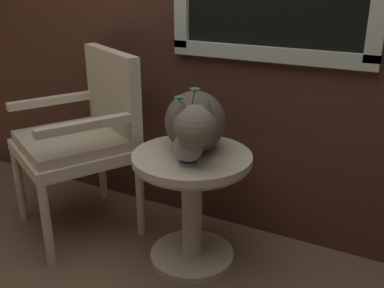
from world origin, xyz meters
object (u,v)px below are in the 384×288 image
at_px(cat, 195,122).
at_px(pewter_vase_with_ivy, 188,143).
at_px(wicker_chair, 85,132).
at_px(wicker_side_table, 192,188).

height_order(cat, pewter_vase_with_ivy, pewter_vase_with_ivy).
xyz_separation_m(wicker_chair, cat, (0.65, -0.00, 0.16)).
distance_m(wicker_side_table, cat, 0.32).
bearing_deg(wicker_chair, wicker_side_table, -2.59).
height_order(wicker_side_table, cat, cat).
bearing_deg(wicker_chair, cat, -0.25).
bearing_deg(wicker_chair, pewter_vase_with_ivy, -10.71).
distance_m(wicker_side_table, pewter_vase_with_ivy, 0.28).
relative_size(wicker_side_table, pewter_vase_with_ivy, 1.68).
height_order(wicker_chair, cat, wicker_chair).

